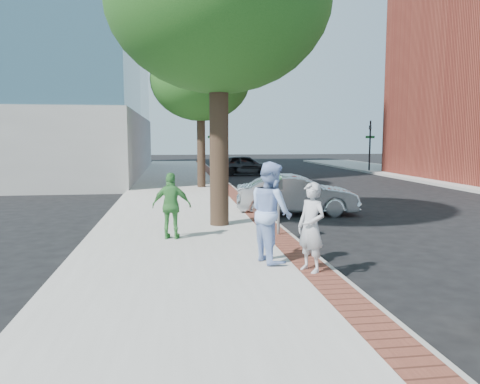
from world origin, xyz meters
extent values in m
plane|color=black|center=(0.00, 0.00, 0.00)|extent=(120.00, 120.00, 0.00)
cube|color=#9E9991|center=(-1.50, 8.00, 0.07)|extent=(5.00, 60.00, 0.15)
cube|color=brown|center=(0.70, 8.00, 0.15)|extent=(0.60, 60.00, 0.01)
cube|color=gray|center=(1.05, 8.00, 0.07)|extent=(0.10, 60.00, 0.15)
cube|color=gray|center=(-13.00, 22.00, 2.00)|extent=(18.20, 22.20, 4.00)
cylinder|color=black|center=(0.90, 22.00, 1.90)|extent=(0.12, 0.12, 3.80)
imported|color=black|center=(0.90, 22.00, 3.00)|extent=(0.18, 0.15, 0.90)
cube|color=#1E7238|center=(0.90, 22.00, 2.60)|extent=(0.70, 0.03, 0.18)
cylinder|color=black|center=(12.50, 22.00, 1.90)|extent=(0.12, 0.12, 3.80)
imported|color=black|center=(12.50, 22.00, 3.00)|extent=(0.18, 0.15, 0.90)
cube|color=#1E7238|center=(12.50, 22.00, 2.60)|extent=(0.70, 0.03, 0.18)
cylinder|color=black|center=(-0.60, 1.90, 2.35)|extent=(0.52, 0.52, 4.40)
cylinder|color=black|center=(-0.50, 12.00, 2.08)|extent=(0.40, 0.40, 3.85)
ellipsoid|color=#144213|center=(-0.50, 12.00, 5.32)|extent=(4.80, 4.80, 3.94)
cylinder|color=gray|center=(0.72, 0.34, 0.72)|extent=(0.07, 0.07, 1.15)
cube|color=#2D3030|center=(0.72, 0.25, 1.42)|extent=(0.12, 0.14, 0.24)
cube|color=#2D3030|center=(0.72, 0.43, 1.42)|extent=(0.12, 0.14, 0.24)
sphere|color=#3F8C4C|center=(0.72, 0.25, 1.57)|extent=(0.11, 0.11, 0.11)
sphere|color=#3F8C4C|center=(0.72, 0.43, 1.57)|extent=(0.11, 0.11, 0.11)
imported|color=#A9AAAE|center=(0.59, -2.91, 0.96)|extent=(0.63, 0.71, 1.62)
imported|color=#9AB7EE|center=(0.02, -2.10, 1.13)|extent=(0.96, 1.11, 1.96)
imported|color=#3F8B40|center=(-1.90, 0.25, 0.94)|extent=(0.99, 0.56, 1.59)
imported|color=#ACAFB3|center=(2.21, 4.17, 0.66)|extent=(4.15, 1.90, 1.32)
imported|color=black|center=(2.97, 20.69, 0.70)|extent=(4.12, 1.72, 1.40)
camera|label=1|loc=(-1.84, -10.89, 2.56)|focal=35.00mm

